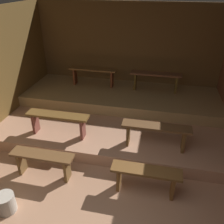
{
  "coord_description": "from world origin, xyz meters",
  "views": [
    {
      "loc": [
        0.94,
        -1.59,
        3.05
      ],
      "look_at": [
        -0.03,
        2.9,
        0.45
      ],
      "focal_mm": 37.9,
      "sensor_mm": 36.0,
      "label": 1
    }
  ],
  "objects_px": {
    "bench_lower_right": "(156,131)",
    "pail_floor": "(6,203)",
    "bench_floor_left": "(43,159)",
    "bench_lower_left": "(58,119)",
    "bench_floor_right": "(146,175)",
    "bench_middle_left": "(93,72)",
    "bench_middle_right": "(156,77)"
  },
  "relations": [
    {
      "from": "bench_floor_right",
      "to": "bench_lower_left",
      "type": "bearing_deg",
      "value": 153.95
    },
    {
      "from": "bench_lower_left",
      "to": "bench_middle_left",
      "type": "distance_m",
      "value": 2.08
    },
    {
      "from": "bench_lower_left",
      "to": "bench_floor_left",
      "type": "bearing_deg",
      "value": -84.55
    },
    {
      "from": "bench_lower_right",
      "to": "bench_middle_right",
      "type": "xyz_separation_m",
      "value": [
        -0.14,
        2.06,
        0.25
      ]
    },
    {
      "from": "bench_lower_left",
      "to": "pail_floor",
      "type": "relative_size",
      "value": 4.19
    },
    {
      "from": "bench_floor_left",
      "to": "bench_lower_left",
      "type": "height_order",
      "value": "bench_lower_left"
    },
    {
      "from": "bench_middle_right",
      "to": "pail_floor",
      "type": "xyz_separation_m",
      "value": [
        -1.94,
        -3.77,
        -0.72
      ]
    },
    {
      "from": "bench_lower_left",
      "to": "bench_middle_right",
      "type": "distance_m",
      "value": 2.74
    },
    {
      "from": "bench_floor_right",
      "to": "bench_lower_right",
      "type": "height_order",
      "value": "bench_lower_right"
    },
    {
      "from": "bench_lower_right",
      "to": "pail_floor",
      "type": "height_order",
      "value": "bench_lower_right"
    },
    {
      "from": "bench_middle_left",
      "to": "bench_middle_right",
      "type": "bearing_deg",
      "value": 0.0
    },
    {
      "from": "bench_lower_right",
      "to": "pail_floor",
      "type": "distance_m",
      "value": 2.72
    },
    {
      "from": "bench_lower_right",
      "to": "bench_middle_left",
      "type": "xyz_separation_m",
      "value": [
        -1.8,
        2.06,
        0.25
      ]
    },
    {
      "from": "bench_middle_right",
      "to": "bench_floor_left",
      "type": "bearing_deg",
      "value": -119.97
    },
    {
      "from": "bench_middle_left",
      "to": "bench_lower_right",
      "type": "bearing_deg",
      "value": -48.93
    },
    {
      "from": "bench_middle_right",
      "to": "bench_middle_left",
      "type": "bearing_deg",
      "value": 180.0
    },
    {
      "from": "bench_lower_left",
      "to": "bench_middle_right",
      "type": "xyz_separation_m",
      "value": [
        1.8,
        2.06,
        0.25
      ]
    },
    {
      "from": "bench_lower_right",
      "to": "bench_middle_left",
      "type": "height_order",
      "value": "bench_middle_left"
    },
    {
      "from": "bench_lower_left",
      "to": "pail_floor",
      "type": "height_order",
      "value": "bench_lower_left"
    },
    {
      "from": "bench_floor_left",
      "to": "bench_lower_left",
      "type": "distance_m",
      "value": 0.94
    },
    {
      "from": "bench_floor_right",
      "to": "bench_floor_left",
      "type": "bearing_deg",
      "value": 180.0
    },
    {
      "from": "bench_lower_left",
      "to": "pail_floor",
      "type": "distance_m",
      "value": 1.77
    },
    {
      "from": "pail_floor",
      "to": "bench_lower_left",
      "type": "bearing_deg",
      "value": 85.29
    },
    {
      "from": "bench_floor_left",
      "to": "bench_middle_right",
      "type": "xyz_separation_m",
      "value": [
        1.71,
        2.96,
        0.52
      ]
    },
    {
      "from": "bench_middle_left",
      "to": "pail_floor",
      "type": "relative_size",
      "value": 4.24
    },
    {
      "from": "bench_lower_right",
      "to": "pail_floor",
      "type": "relative_size",
      "value": 4.19
    },
    {
      "from": "bench_floor_left",
      "to": "bench_lower_left",
      "type": "xyz_separation_m",
      "value": [
        -0.09,
        0.9,
        0.26
      ]
    },
    {
      "from": "bench_floor_right",
      "to": "pail_floor",
      "type": "bearing_deg",
      "value": -158.04
    },
    {
      "from": "bench_floor_right",
      "to": "bench_middle_left",
      "type": "relative_size",
      "value": 0.86
    },
    {
      "from": "bench_lower_left",
      "to": "bench_lower_right",
      "type": "distance_m",
      "value": 1.93
    },
    {
      "from": "bench_floor_left",
      "to": "bench_floor_right",
      "type": "distance_m",
      "value": 1.76
    },
    {
      "from": "bench_floor_left",
      "to": "bench_floor_right",
      "type": "bearing_deg",
      "value": 0.0
    }
  ]
}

